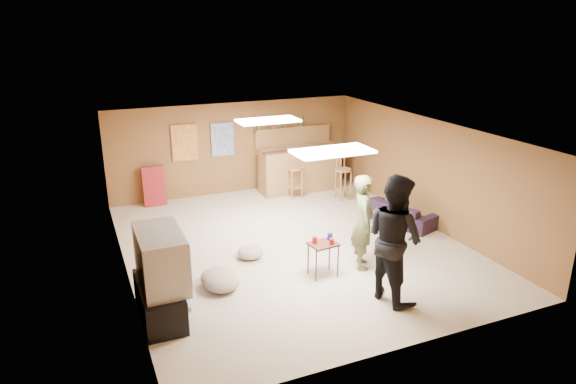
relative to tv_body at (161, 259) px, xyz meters
name	(u,v)px	position (x,y,z in m)	size (l,w,h in m)	color
ground	(292,245)	(2.65, 1.50, -0.90)	(7.00, 7.00, 0.00)	#C0AC92
ceiling	(292,131)	(2.65, 1.50, 1.30)	(6.00, 7.00, 0.02)	silver
wall_back	(234,148)	(2.65, 5.00, 0.20)	(6.00, 0.02, 2.20)	brown
wall_front	(407,272)	(2.65, -2.00, 0.20)	(6.00, 0.02, 2.20)	brown
wall_left	(121,213)	(-0.35, 1.50, 0.20)	(0.02, 7.00, 2.20)	brown
wall_right	(427,172)	(5.65, 1.50, 0.20)	(0.02, 7.00, 2.20)	brown
tv_stand	(160,301)	(-0.07, 0.00, -0.65)	(0.55, 1.30, 0.50)	black
dvd_box	(175,304)	(0.15, 0.00, -0.75)	(0.35, 0.50, 0.08)	#B2B2B7
tv_body	(161,259)	(0.00, 0.00, 0.00)	(0.60, 1.10, 0.80)	#B2B2B7
tv_screen	(183,255)	(0.31, 0.00, 0.00)	(0.02, 0.95, 0.65)	navy
bar_counter	(300,169)	(4.15, 4.45, -0.35)	(2.00, 0.60, 1.10)	olive
bar_lip	(304,150)	(4.15, 4.20, 0.20)	(2.10, 0.12, 0.05)	#431E15
bar_shelf	(293,128)	(4.15, 4.90, 0.60)	(2.00, 0.18, 0.05)	olive
bar_backing	(292,139)	(4.15, 4.92, 0.30)	(2.00, 0.14, 0.60)	olive
poster_left	(185,143)	(1.45, 4.96, 0.45)	(0.60, 0.03, 0.85)	#BF3F26
poster_right	(222,139)	(2.35, 4.96, 0.45)	(0.55, 0.03, 0.80)	#334C99
folding_chair_stack	(154,186)	(0.65, 4.80, -0.45)	(0.50, 0.14, 0.90)	#A51E25
ceiling_panel_front	(333,151)	(2.65, 0.00, 1.27)	(1.20, 0.60, 0.04)	white
ceiling_panel_back	(268,121)	(2.65, 2.70, 1.27)	(1.20, 0.60, 0.04)	white
person_olive	(363,222)	(3.40, 0.24, -0.08)	(0.60, 0.39, 1.65)	brown
person_black	(394,238)	(3.27, -0.84, 0.08)	(0.95, 0.74, 1.96)	black
sofa	(399,212)	(5.16, 1.67, -0.67)	(1.58, 0.62, 0.46)	black
tray_table	(323,259)	(2.64, 0.20, -0.61)	(0.45, 0.36, 0.58)	#431E15
cup_red_near	(315,240)	(2.51, 0.26, -0.26)	(0.08, 0.08, 0.11)	red
cup_red_far	(332,242)	(2.74, 0.11, -0.27)	(0.08, 0.08, 0.11)	red
cup_blue	(330,237)	(2.80, 0.29, -0.26)	(0.09, 0.09, 0.12)	#161C9B
bar_stool_left	(295,175)	(3.82, 4.02, -0.34)	(0.35, 0.35, 1.12)	olive
bar_stool_right	(343,172)	(4.81, 3.45, -0.23)	(0.42, 0.42, 1.33)	olive
cushion_near_tv	(219,277)	(0.96, 0.57, -0.77)	(0.59, 0.59, 0.26)	gray
cushion_mid	(250,252)	(1.75, 1.31, -0.80)	(0.46, 0.46, 0.21)	gray
cushion_far	(222,282)	(0.96, 0.40, -0.77)	(0.56, 0.56, 0.25)	gray
bottle_row	(280,123)	(3.81, 4.88, 0.75)	(1.20, 0.08, 0.26)	#3F7233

